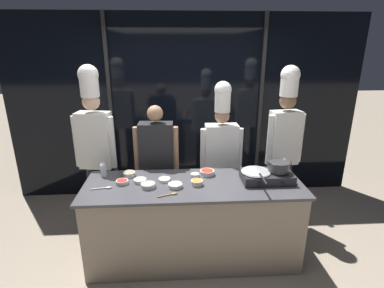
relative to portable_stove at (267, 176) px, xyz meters
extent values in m
plane|color=gray|center=(-0.77, -0.01, -0.95)|extent=(24.00, 24.00, 0.00)
cube|color=black|center=(-0.77, 1.57, 0.40)|extent=(5.19, 0.04, 2.70)
cube|color=#232326|center=(-1.88, 1.53, 0.40)|extent=(0.05, 0.05, 2.70)
cube|color=#232326|center=(0.33, 1.53, 0.40)|extent=(0.05, 0.05, 2.70)
cube|color=gray|center=(-0.77, -0.01, -0.52)|extent=(2.20, 0.74, 0.87)
cube|color=#47474C|center=(-0.77, -0.01, -0.07)|extent=(2.27, 0.77, 0.03)
cube|color=#28282B|center=(0.00, 0.00, 0.00)|extent=(0.52, 0.31, 0.10)
cylinder|color=black|center=(-0.12, 0.00, 0.05)|extent=(0.21, 0.21, 0.01)
cylinder|color=black|center=(-0.12, -0.17, 0.00)|extent=(0.03, 0.01, 0.03)
cylinder|color=black|center=(0.12, 0.00, 0.05)|extent=(0.21, 0.21, 0.01)
cylinder|color=black|center=(0.12, -0.17, 0.00)|extent=(0.03, 0.01, 0.03)
cylinder|color=#ADAFB5|center=(-0.12, 0.00, 0.06)|extent=(0.29, 0.29, 0.01)
cone|color=#ADAFB5|center=(-0.12, 0.00, 0.09)|extent=(0.30, 0.30, 0.05)
cylinder|color=black|center=(-0.12, -0.26, 0.10)|extent=(0.02, 0.23, 0.02)
cylinder|color=#333335|center=(0.12, 0.00, 0.11)|extent=(0.22, 0.22, 0.10)
torus|color=#333335|center=(0.12, 0.00, 0.16)|extent=(0.22, 0.22, 0.01)
torus|color=#333335|center=(0.00, 0.00, 0.14)|extent=(0.01, 0.05, 0.05)
torus|color=#333335|center=(0.24, 0.00, 0.14)|extent=(0.01, 0.05, 0.05)
cylinder|color=white|center=(-1.74, 0.23, 0.02)|extent=(0.06, 0.06, 0.14)
cone|color=white|center=(-1.74, 0.23, 0.11)|extent=(0.05, 0.05, 0.04)
cylinder|color=silver|center=(-0.96, -0.09, -0.03)|extent=(0.14, 0.14, 0.04)
torus|color=silver|center=(-0.96, -0.09, -0.01)|extent=(0.15, 0.15, 0.01)
cylinder|color=white|center=(-0.96, -0.09, -0.02)|extent=(0.12, 0.12, 0.02)
cylinder|color=silver|center=(-1.08, 0.06, -0.04)|extent=(0.13, 0.13, 0.03)
torus|color=silver|center=(-1.08, 0.06, -0.02)|extent=(0.13, 0.13, 0.01)
cylinder|color=silver|center=(-1.08, 0.06, -0.03)|extent=(0.10, 0.10, 0.02)
cylinder|color=silver|center=(-1.33, 0.06, -0.04)|extent=(0.13, 0.13, 0.03)
torus|color=silver|center=(-1.33, 0.06, -0.02)|extent=(0.14, 0.14, 0.01)
cylinder|color=silver|center=(-1.33, 0.06, -0.03)|extent=(0.11, 0.11, 0.02)
cylinder|color=silver|center=(-1.46, 0.22, -0.03)|extent=(0.13, 0.13, 0.04)
torus|color=silver|center=(-1.46, 0.22, -0.01)|extent=(0.13, 0.13, 0.01)
cylinder|color=#9E896B|center=(-1.46, 0.22, -0.02)|extent=(0.11, 0.11, 0.02)
cylinder|color=silver|center=(-0.61, 0.20, -0.03)|extent=(0.16, 0.16, 0.05)
torus|color=silver|center=(-0.61, 0.20, 0.00)|extent=(0.16, 0.16, 0.01)
cylinder|color=#B22D1E|center=(-0.61, 0.20, -0.02)|extent=(0.13, 0.13, 0.03)
cylinder|color=silver|center=(-1.24, -0.07, -0.03)|extent=(0.14, 0.14, 0.04)
torus|color=silver|center=(-1.24, -0.07, -0.01)|extent=(0.15, 0.15, 0.01)
cylinder|color=#EAA893|center=(-1.24, -0.07, -0.02)|extent=(0.12, 0.12, 0.02)
cylinder|color=silver|center=(-0.74, -0.05, -0.03)|extent=(0.12, 0.12, 0.05)
torus|color=silver|center=(-0.74, -0.05, 0.00)|extent=(0.12, 0.12, 0.01)
cylinder|color=orange|center=(-0.74, -0.05, -0.02)|extent=(0.10, 0.10, 0.03)
cylinder|color=silver|center=(-0.75, 0.15, -0.03)|extent=(0.09, 0.09, 0.04)
torus|color=silver|center=(-0.75, 0.15, -0.01)|extent=(0.10, 0.10, 0.01)
cylinder|color=beige|center=(-0.75, 0.15, -0.02)|extent=(0.08, 0.08, 0.02)
cylinder|color=silver|center=(-1.51, 0.03, -0.04)|extent=(0.13, 0.13, 0.04)
torus|color=silver|center=(-1.51, 0.03, -0.02)|extent=(0.13, 0.13, 0.01)
cylinder|color=red|center=(-1.51, 0.03, -0.02)|extent=(0.10, 0.10, 0.02)
cube|color=#B2B5BA|center=(-1.73, -0.08, -0.05)|extent=(0.14, 0.04, 0.01)
ellipsoid|color=#B2B5BA|center=(-1.63, -0.06, -0.05)|extent=(0.07, 0.05, 0.02)
cube|color=olive|center=(-1.07, -0.27, -0.05)|extent=(0.14, 0.06, 0.01)
ellipsoid|color=olive|center=(-0.97, -0.23, -0.05)|extent=(0.08, 0.06, 0.02)
cylinder|color=#232326|center=(-1.80, 0.63, -0.53)|extent=(0.10, 0.10, 0.84)
cylinder|color=#232326|center=(-2.01, 0.66, -0.53)|extent=(0.10, 0.10, 0.84)
cube|color=white|center=(-1.91, 0.65, 0.23)|extent=(0.41, 0.26, 0.68)
cylinder|color=white|center=(-1.70, 0.58, 0.22)|extent=(0.08, 0.08, 0.63)
cylinder|color=white|center=(-2.13, 0.65, 0.22)|extent=(0.08, 0.08, 0.63)
sphere|color=beige|center=(-1.91, 0.65, 0.70)|extent=(0.20, 0.20, 0.20)
cylinder|color=white|center=(-1.91, 0.65, 0.87)|extent=(0.21, 0.21, 0.25)
sphere|color=white|center=(-1.91, 0.65, 1.00)|extent=(0.23, 0.23, 0.23)
cylinder|color=#2D3856|center=(-1.07, 0.57, -0.56)|extent=(0.10, 0.10, 0.77)
cylinder|color=#2D3856|center=(-1.29, 0.58, -0.56)|extent=(0.10, 0.10, 0.77)
cube|color=#232326|center=(-1.18, 0.58, 0.14)|extent=(0.41, 0.23, 0.63)
cylinder|color=#A87A5B|center=(-0.96, 0.53, 0.12)|extent=(0.08, 0.08, 0.58)
cylinder|color=#A87A5B|center=(-1.41, 0.55, 0.12)|extent=(0.08, 0.08, 0.58)
sphere|color=#A87A5B|center=(-1.18, 0.58, 0.57)|extent=(0.18, 0.18, 0.18)
cylinder|color=#232326|center=(-0.28, 0.65, -0.58)|extent=(0.10, 0.10, 0.74)
cylinder|color=#232326|center=(-0.50, 0.65, -0.58)|extent=(0.10, 0.10, 0.74)
cube|color=white|center=(-0.39, 0.65, 0.09)|extent=(0.40, 0.21, 0.60)
cylinder|color=white|center=(-0.16, 0.62, 0.08)|extent=(0.08, 0.08, 0.55)
cylinder|color=white|center=(-0.61, 0.62, 0.08)|extent=(0.08, 0.08, 0.55)
sphere|color=#A87A5B|center=(-0.39, 0.65, 0.51)|extent=(0.18, 0.18, 0.18)
cylinder|color=white|center=(-0.39, 0.65, 0.69)|extent=(0.19, 0.19, 0.26)
sphere|color=white|center=(-0.39, 0.65, 0.82)|extent=(0.20, 0.20, 0.20)
cylinder|color=#232326|center=(0.49, 0.66, -0.53)|extent=(0.09, 0.09, 0.83)
cylinder|color=#232326|center=(0.30, 0.63, -0.53)|extent=(0.09, 0.09, 0.83)
cube|color=white|center=(0.40, 0.64, 0.22)|extent=(0.38, 0.24, 0.67)
cylinder|color=white|center=(0.60, 0.64, 0.21)|extent=(0.07, 0.07, 0.62)
cylinder|color=white|center=(0.20, 0.59, 0.21)|extent=(0.07, 0.07, 0.62)
sphere|color=brown|center=(0.40, 0.64, 0.68)|extent=(0.20, 0.20, 0.20)
cylinder|color=white|center=(0.40, 0.64, 0.86)|extent=(0.21, 0.21, 0.25)
sphere|color=white|center=(0.40, 0.64, 0.98)|extent=(0.23, 0.23, 0.23)
camera|label=1|loc=(-0.96, -2.82, 1.32)|focal=28.00mm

